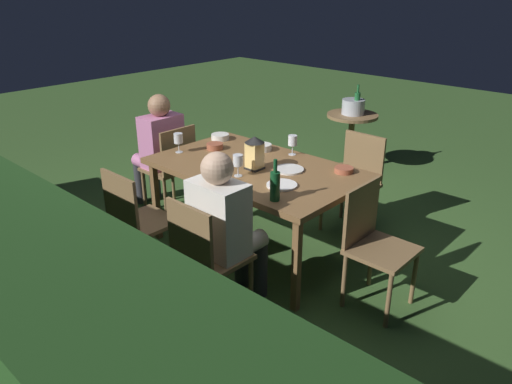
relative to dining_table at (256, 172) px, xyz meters
name	(u,v)px	position (x,y,z in m)	size (l,w,h in m)	color
ground_plane	(256,248)	(0.00, 0.00, -0.70)	(16.00, 16.00, 0.00)	#385B28
dining_table	(256,172)	(0.00, 0.00, 0.00)	(1.69, 1.02, 0.75)	brown
chair_side_left_a	(355,178)	(-0.38, -0.90, -0.21)	(0.42, 0.40, 0.87)	brown
chair_side_right_b	(136,219)	(0.38, 0.90, -0.21)	(0.42, 0.40, 0.87)	brown
chair_head_far	(172,165)	(1.09, 0.00, -0.21)	(0.40, 0.42, 0.87)	brown
person_in_pink	(158,146)	(1.29, 0.00, -0.06)	(0.48, 0.38, 1.15)	#C675A3
chair_head_near	(374,241)	(-1.09, 0.00, -0.21)	(0.40, 0.42, 0.87)	brown
chair_side_right_a	(205,254)	(-0.38, 0.90, -0.21)	(0.42, 0.40, 0.87)	brown
person_in_cream	(226,223)	(-0.38, 0.71, -0.06)	(0.38, 0.47, 1.15)	white
lantern_centerpiece	(255,151)	(-0.03, 0.05, 0.20)	(0.15, 0.15, 0.27)	black
green_bottle_on_table	(275,185)	(-0.54, 0.40, 0.16)	(0.07, 0.07, 0.29)	#144723
wine_glass_a	(238,161)	(-0.05, 0.25, 0.17)	(0.08, 0.08, 0.17)	silver
wine_glass_b	(178,139)	(0.72, 0.20, 0.17)	(0.08, 0.08, 0.17)	silver
wine_glass_c	(293,141)	(-0.04, -0.41, 0.17)	(0.08, 0.08, 0.17)	silver
plate_a	(289,169)	(-0.26, -0.10, 0.06)	(0.23, 0.23, 0.01)	silver
plate_b	(282,185)	(-0.42, 0.18, 0.06)	(0.22, 0.22, 0.01)	white
bowl_olives	(344,170)	(-0.59, -0.35, 0.08)	(0.15, 0.15, 0.04)	#9E5138
bowl_bread	(215,146)	(0.56, -0.07, 0.08)	(0.14, 0.14, 0.05)	#9E5138
bowl_salad	(263,147)	(0.22, -0.33, 0.08)	(0.15, 0.15, 0.06)	silver
bowl_dip	(220,137)	(0.72, -0.30, 0.08)	(0.17, 0.17, 0.05)	silver
side_table	(351,133)	(0.45, -2.14, -0.23)	(0.59, 0.59, 0.69)	brown
ice_bucket	(353,106)	(0.45, -2.14, 0.09)	(0.26, 0.26, 0.34)	#B2B7BF
potted_plant_corner	(170,338)	(-0.76, 1.49, -0.31)	(0.43, 0.43, 0.71)	#9E5133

